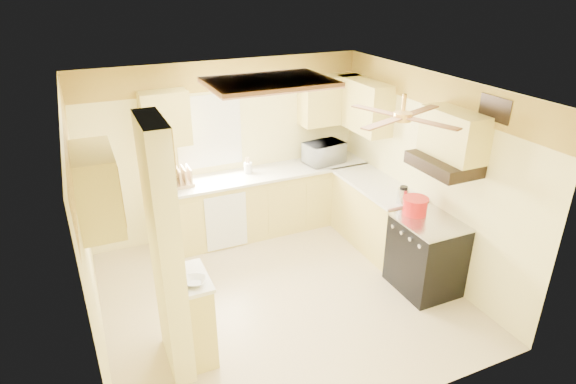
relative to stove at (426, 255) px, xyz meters
name	(u,v)px	position (x,y,z in m)	size (l,w,h in m)	color
floor	(280,295)	(-1.67, 0.55, -0.46)	(4.00, 4.00, 0.00)	beige
ceiling	(279,89)	(-1.67, 0.55, 2.04)	(4.00, 4.00, 0.00)	white
wall_back	(227,149)	(-1.67, 2.45, 0.79)	(4.00, 4.00, 0.00)	#FFF09B
wall_front	(377,300)	(-1.67, -1.35, 0.79)	(4.00, 4.00, 0.00)	#FFF09B
wall_left	(85,240)	(-3.67, 0.55, 0.79)	(3.80, 3.80, 0.00)	#FFF09B
wall_right	(426,174)	(0.33, 0.55, 0.79)	(3.80, 3.80, 0.00)	#FFF09B
wallpaper_border	(223,75)	(-1.67, 2.43, 1.84)	(4.00, 0.02, 0.40)	#FCDA4A
partition_column	(166,253)	(-3.02, 0.00, 0.79)	(0.20, 0.70, 2.50)	#FFF09B
partition_ledge	(197,318)	(-2.80, 0.00, -0.01)	(0.25, 0.55, 0.90)	#DECB69
ledge_top	(193,278)	(-2.80, 0.00, 0.46)	(0.28, 0.58, 0.04)	white
lower_cabinets_back	(268,202)	(-1.17, 2.15, -0.01)	(3.00, 0.60, 0.90)	#DECB69
lower_cabinets_right	(374,215)	(0.03, 1.15, -0.01)	(0.60, 1.40, 0.90)	#DECB69
countertop_back	(268,173)	(-1.17, 2.14, 0.46)	(3.04, 0.64, 0.04)	white
countertop_right	(376,184)	(0.02, 1.15, 0.46)	(0.64, 1.44, 0.04)	white
dishwasher_panel	(226,222)	(-1.92, 1.84, -0.03)	(0.58, 0.02, 0.80)	white
window	(209,132)	(-1.92, 2.44, 1.09)	(0.92, 0.02, 1.02)	white
upper_cab_back_left	(165,118)	(-2.52, 2.27, 1.39)	(0.60, 0.35, 0.70)	#DECB69
upper_cab_back_right	(330,100)	(-0.12, 2.27, 1.39)	(0.90, 0.35, 0.70)	#DECB69
upper_cab_right	(364,105)	(0.16, 1.80, 1.39)	(0.35, 1.00, 0.70)	#DECB69
upper_cab_left_wall	(96,189)	(-3.49, 0.30, 1.39)	(0.35, 0.75, 0.70)	#DECB69
upper_cab_over_stove	(454,134)	(0.16, 0.00, 1.49)	(0.35, 0.76, 0.52)	#DECB69
stove	(426,255)	(0.00, 0.00, 0.00)	(0.68, 0.77, 0.92)	black
range_hood	(443,164)	(0.07, 0.00, 1.16)	(0.50, 0.76, 0.14)	black
poster_menu	(172,190)	(-2.91, 0.00, 1.39)	(0.02, 0.42, 0.57)	black
poster_nashville	(179,255)	(-2.91, 0.00, 0.74)	(0.02, 0.42, 0.57)	black
ceiling_light_panel	(269,83)	(-1.57, 1.05, 2.00)	(1.35, 0.95, 0.06)	brown
ceiling_fan	(403,116)	(-0.67, -0.15, 1.83)	(1.15, 1.15, 0.26)	gold
vent_grate	(495,109)	(0.31, -0.35, 1.84)	(0.02, 0.40, 0.25)	black
microwave	(324,153)	(-0.27, 2.14, 0.64)	(0.57, 0.39, 0.32)	white
bowl	(195,281)	(-2.81, -0.12, 0.50)	(0.21, 0.21, 0.05)	white
dutch_oven	(415,206)	(-0.05, 0.24, 0.56)	(0.31, 0.31, 0.21)	red
kettle	(403,195)	(-0.03, 0.51, 0.58)	(0.14, 0.14, 0.22)	silver
dish_rack	(176,180)	(-2.48, 2.17, 0.57)	(0.44, 0.34, 0.24)	tan
utensil_crock	(248,168)	(-1.45, 2.21, 0.56)	(0.12, 0.12, 0.24)	white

